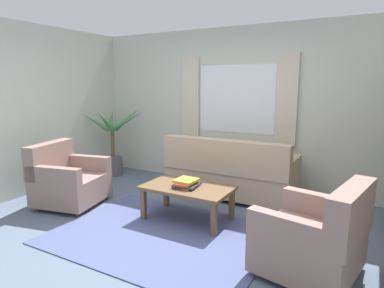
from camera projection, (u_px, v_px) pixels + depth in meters
The scene contains 11 objects.
ground_plane at pixel (162, 235), 3.76m from camera, with size 6.24×6.24×0.00m, color slate.
wall_back at pixel (237, 108), 5.47m from camera, with size 5.32×0.12×2.60m, color beige.
wall_left at pixel (9, 111), 4.79m from camera, with size 0.12×4.40×2.60m, color beige.
window_with_curtains at pixel (236, 99), 5.37m from camera, with size 1.98×0.07×1.40m.
area_rug at pixel (162, 234), 3.76m from camera, with size 2.39×1.81×0.01m, color #4C5684.
couch at pixel (230, 174), 4.95m from camera, with size 1.90×0.82×0.92m.
armchair_left at pixel (68, 180), 4.66m from camera, with size 0.98×0.99×0.88m.
armchair_right at pixel (316, 238), 2.91m from camera, with size 0.97×0.98×0.88m.
coffee_table at pixel (188, 191), 4.11m from camera, with size 1.10×0.64×0.44m.
book_stack_on_table at pixel (187, 183), 4.08m from camera, with size 0.31×0.34×0.10m.
potted_plant at pixel (114, 146), 6.13m from camera, with size 1.10×1.21×1.30m.
Camera 1 is at (2.00, -2.90, 1.70)m, focal length 30.87 mm.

